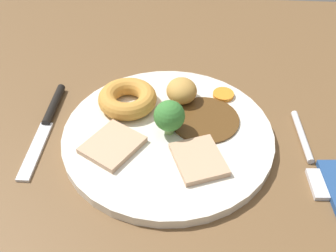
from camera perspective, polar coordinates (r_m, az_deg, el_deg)
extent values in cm
cube|color=brown|center=(56.75, -0.61, -1.27)|extent=(120.00, 84.00, 3.60)
cylinder|color=silver|center=(53.08, 0.00, -1.35)|extent=(28.34, 28.34, 1.40)
cylinder|color=#563819|center=(54.31, 5.36, 0.88)|extent=(9.58, 9.58, 0.30)
cube|color=tan|center=(50.72, -8.07, -2.75)|extent=(8.74, 9.06, 0.80)
cube|color=tan|center=(48.66, 4.48, -4.86)|extent=(7.77, 8.41, 0.80)
torus|color=#C68938|center=(56.16, -5.91, 4.00)|extent=(8.38, 8.38, 2.58)
ellipsoid|color=#BC8C42|center=(56.64, 2.00, 5.15)|extent=(5.22, 5.47, 3.41)
cylinder|color=orange|center=(58.78, 8.06, 4.55)|extent=(3.10, 3.10, 0.56)
cylinder|color=#8CB766|center=(52.01, 0.19, -0.30)|extent=(1.28, 1.28, 1.47)
sphere|color=#387A33|center=(50.55, 0.19, 1.50)|extent=(4.11, 4.11, 4.11)
cylinder|color=silver|center=(56.41, 18.93, -1.35)|extent=(1.49, 9.54, 0.90)
cube|color=silver|center=(51.26, 21.03, -7.90)|extent=(2.28, 4.62, 0.60)
cylinder|color=black|center=(60.52, -16.27, 3.02)|extent=(1.26, 8.51, 1.20)
cube|color=silver|center=(54.68, -18.72, -3.35)|extent=(1.77, 10.51, 0.40)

